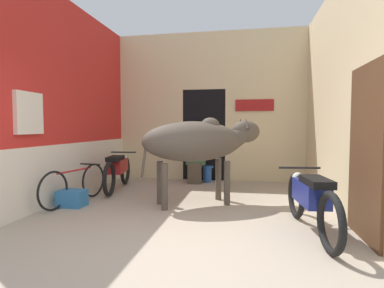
{
  "coord_description": "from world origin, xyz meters",
  "views": [
    {
      "loc": [
        0.93,
        -3.06,
        1.36
      ],
      "look_at": [
        0.01,
        2.01,
        1.06
      ],
      "focal_mm": 28.0,
      "sensor_mm": 36.0,
      "label": 1
    }
  ],
  "objects_px": {
    "motorcycle_near": "(311,198)",
    "shopkeeper_seated": "(195,157)",
    "bicycle": "(75,184)",
    "crate": "(72,198)",
    "motorcycle_far": "(118,169)",
    "plastic_stool": "(207,173)",
    "cow": "(199,142)"
  },
  "relations": [
    {
      "from": "motorcycle_near",
      "to": "shopkeeper_seated",
      "type": "relative_size",
      "value": 1.62
    },
    {
      "from": "bicycle",
      "to": "shopkeeper_seated",
      "type": "height_order",
      "value": "shopkeeper_seated"
    },
    {
      "from": "shopkeeper_seated",
      "to": "crate",
      "type": "bearing_deg",
      "value": -124.76
    },
    {
      "from": "motorcycle_far",
      "to": "crate",
      "type": "height_order",
      "value": "motorcycle_far"
    },
    {
      "from": "crate",
      "to": "shopkeeper_seated",
      "type": "bearing_deg",
      "value": 55.24
    },
    {
      "from": "motorcycle_near",
      "to": "plastic_stool",
      "type": "bearing_deg",
      "value": 118.0
    },
    {
      "from": "shopkeeper_seated",
      "to": "plastic_stool",
      "type": "distance_m",
      "value": 0.52
    },
    {
      "from": "cow",
      "to": "bicycle",
      "type": "height_order",
      "value": "cow"
    },
    {
      "from": "shopkeeper_seated",
      "to": "plastic_stool",
      "type": "relative_size",
      "value": 3.07
    },
    {
      "from": "cow",
      "to": "shopkeeper_seated",
      "type": "height_order",
      "value": "cow"
    },
    {
      "from": "shopkeeper_seated",
      "to": "motorcycle_near",
      "type": "bearing_deg",
      "value": -57.06
    },
    {
      "from": "shopkeeper_seated",
      "to": "motorcycle_far",
      "type": "bearing_deg",
      "value": -144.98
    },
    {
      "from": "crate",
      "to": "plastic_stool",
      "type": "bearing_deg",
      "value": 53.11
    },
    {
      "from": "shopkeeper_seated",
      "to": "crate",
      "type": "height_order",
      "value": "shopkeeper_seated"
    },
    {
      "from": "motorcycle_far",
      "to": "plastic_stool",
      "type": "distance_m",
      "value": 2.18
    },
    {
      "from": "plastic_stool",
      "to": "cow",
      "type": "bearing_deg",
      "value": -86.83
    },
    {
      "from": "shopkeeper_seated",
      "to": "bicycle",
      "type": "bearing_deg",
      "value": -128.37
    },
    {
      "from": "motorcycle_near",
      "to": "crate",
      "type": "bearing_deg",
      "value": 170.51
    },
    {
      "from": "motorcycle_far",
      "to": "shopkeeper_seated",
      "type": "relative_size",
      "value": 1.59
    },
    {
      "from": "shopkeeper_seated",
      "to": "cow",
      "type": "bearing_deg",
      "value": -78.71
    },
    {
      "from": "cow",
      "to": "shopkeeper_seated",
      "type": "distance_m",
      "value": 2.03
    },
    {
      "from": "bicycle",
      "to": "shopkeeper_seated",
      "type": "distance_m",
      "value": 2.89
    },
    {
      "from": "motorcycle_near",
      "to": "motorcycle_far",
      "type": "height_order",
      "value": "motorcycle_far"
    },
    {
      "from": "cow",
      "to": "plastic_stool",
      "type": "xyz_separation_m",
      "value": [
        -0.12,
        2.1,
        -0.89
      ]
    },
    {
      "from": "cow",
      "to": "motorcycle_far",
      "type": "height_order",
      "value": "cow"
    },
    {
      "from": "cow",
      "to": "motorcycle_near",
      "type": "height_order",
      "value": "cow"
    },
    {
      "from": "motorcycle_near",
      "to": "bicycle",
      "type": "xyz_separation_m",
      "value": [
        -3.8,
        0.84,
        -0.11
      ]
    },
    {
      "from": "motorcycle_near",
      "to": "plastic_stool",
      "type": "relative_size",
      "value": 4.98
    },
    {
      "from": "bicycle",
      "to": "shopkeeper_seated",
      "type": "bearing_deg",
      "value": 51.63
    },
    {
      "from": "cow",
      "to": "shopkeeper_seated",
      "type": "relative_size",
      "value": 1.79
    },
    {
      "from": "crate",
      "to": "motorcycle_far",
      "type": "bearing_deg",
      "value": 81.76
    },
    {
      "from": "cow",
      "to": "bicycle",
      "type": "relative_size",
      "value": 1.31
    }
  ]
}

